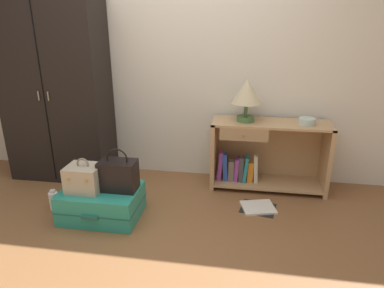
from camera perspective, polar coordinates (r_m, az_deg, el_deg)
ground_plane at (r=2.65m, az=-8.42°, el=-17.62°), size 9.00×9.00×0.00m
back_wall at (r=3.57m, az=-2.21°, el=14.99°), size 6.40×0.10×2.60m
wardrobe at (r=3.79m, az=-21.67°, el=8.18°), size 1.04×0.47×1.85m
bookshelf at (r=3.49m, az=11.79°, el=-1.76°), size 1.13×0.39×0.69m
table_lamp at (r=3.28m, az=9.11°, el=8.34°), size 0.29×0.29×0.41m
bowl at (r=3.37m, az=18.62°, el=3.61°), size 0.15×0.15×0.06m
suitcase_large at (r=3.08m, az=-14.78°, el=-9.46°), size 0.66×0.48×0.26m
train_case at (r=2.99m, az=-17.49°, el=-5.43°), size 0.28×0.24×0.29m
handbag at (r=2.93m, az=-12.17°, el=-5.04°), size 0.31×0.19×0.37m
bottle at (r=3.35m, az=-22.03°, el=-8.68°), size 0.08×0.08×0.19m
open_book_on_floor at (r=3.21m, az=10.95°, el=-10.35°), size 0.35×0.31×0.02m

